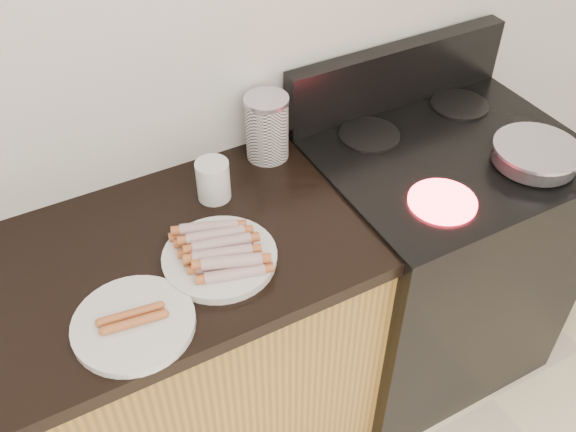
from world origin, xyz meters
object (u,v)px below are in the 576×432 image
main_plate (220,259)px  side_plate (134,324)px  canister (267,127)px  mug (213,180)px  frying_pan (538,154)px  stove (428,259)px

main_plate → side_plate: side_plate is taller
canister → mug: bearing=-155.5°
mug → frying_pan: bearing=-20.6°
frying_pan → mug: mug is taller
canister → mug: canister is taller
canister → mug: size_ratio=1.73×
stove → main_plate: bearing=-174.3°
side_plate → canister: 0.68m
side_plate → mug: bearing=43.8°
frying_pan → side_plate: bearing=158.2°
stove → mug: bearing=167.5°
frying_pan → main_plate: size_ratio=1.49×
frying_pan → canister: canister is taller
frying_pan → mug: (-0.84, 0.31, 0.01)m
main_plate → canister: bearing=47.6°
side_plate → mug: (0.33, 0.32, 0.05)m
main_plate → canister: (0.29, 0.32, 0.09)m
stove → mug: (-0.68, 0.15, 0.50)m
stove → main_plate: (-0.76, -0.08, 0.45)m
canister → mug: 0.23m
mug → side_plate: bearing=-136.2°
side_plate → canister: canister is taller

